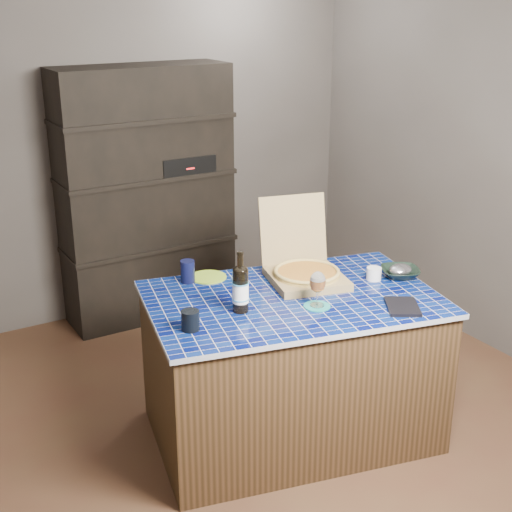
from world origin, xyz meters
TOP-DOWN VIEW (x-y plane):
  - room at (0.00, 0.00)m, footprint 3.50×3.50m
  - shelving_unit at (0.00, 1.53)m, footprint 1.20×0.41m
  - kitchen_island at (0.03, -0.29)m, footprint 1.63×1.22m
  - pizza_box at (0.21, -0.15)m, footprint 0.48×0.54m
  - mead_bottle at (-0.28, -0.31)m, footprint 0.08×0.08m
  - teal_trivet at (0.07, -0.45)m, footprint 0.13×0.13m
  - wine_glass at (0.07, -0.45)m, footprint 0.08×0.08m
  - tumbler at (-0.58, -0.37)m, footprint 0.08×0.08m
  - dvd_case at (0.42, -0.68)m, footprint 0.24×0.26m
  - bowl at (0.68, -0.37)m, footprint 0.28×0.28m
  - foil_contents at (0.68, -0.37)m, footprint 0.13×0.11m
  - white_jar at (0.53, -0.32)m, footprint 0.08×0.08m
  - navy_cup at (-0.34, 0.16)m, footprint 0.08×0.08m
  - green_trivet at (-0.22, 0.16)m, footprint 0.20×0.20m

SIDE VIEW (x-z plane):
  - kitchen_island at x=0.03m, z-range 0.00..0.80m
  - teal_trivet at x=0.07m, z-range 0.80..0.81m
  - green_trivet at x=-0.22m, z-range 0.80..0.81m
  - dvd_case at x=0.42m, z-range 0.80..0.82m
  - bowl at x=0.68m, z-range 0.80..0.85m
  - white_jar at x=0.53m, z-range 0.80..0.87m
  - foil_contents at x=0.68m, z-range 0.81..0.87m
  - tumbler at x=-0.58m, z-range 0.80..0.90m
  - pizza_box at x=0.21m, z-range 0.65..1.07m
  - navy_cup at x=-0.34m, z-range 0.80..0.92m
  - shelving_unit at x=0.00m, z-range 0.00..1.80m
  - mead_bottle at x=-0.28m, z-range 0.77..1.07m
  - wine_glass at x=0.07m, z-range 0.84..1.02m
  - room at x=0.00m, z-range -0.50..3.00m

